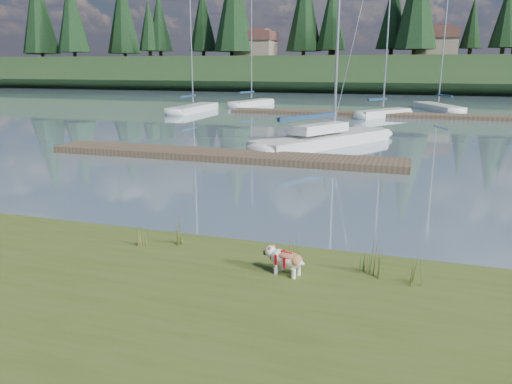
% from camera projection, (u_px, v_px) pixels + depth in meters
% --- Properties ---
extents(ground, '(200.00, 200.00, 0.00)m').
position_uv_depth(ground, '(364.00, 116.00, 40.10)').
color(ground, gray).
rests_on(ground, ground).
extents(bank, '(60.00, 9.00, 0.35)m').
position_uv_depth(bank, '(88.00, 353.00, 6.85)').
color(bank, '#414F1D').
rests_on(bank, ground).
extents(ridge, '(200.00, 20.00, 5.00)m').
position_uv_depth(ridge, '(393.00, 74.00, 79.14)').
color(ridge, '#1F3519').
rests_on(ridge, ground).
extents(bulldog, '(0.81, 0.45, 0.47)m').
position_uv_depth(bulldog, '(286.00, 259.00, 8.91)').
color(bulldog, silver).
rests_on(bulldog, bank).
extents(sailboat_main, '(6.63, 9.61, 14.20)m').
position_uv_depth(sailboat_main, '(333.00, 136.00, 25.77)').
color(sailboat_main, silver).
rests_on(sailboat_main, ground).
extents(dock_near, '(16.00, 2.00, 0.30)m').
position_uv_depth(dock_near, '(221.00, 155.00, 21.87)').
color(dock_near, '#4C3D2C').
rests_on(dock_near, ground).
extents(dock_far, '(26.00, 2.20, 0.30)m').
position_uv_depth(dock_far, '(389.00, 115.00, 39.47)').
color(dock_far, '#4C3D2C').
rests_on(dock_far, ground).
extents(sailboat_bg_0, '(1.70, 8.44, 12.17)m').
position_uv_depth(sailboat_bg_0, '(197.00, 107.00, 44.16)').
color(sailboat_bg_0, silver).
rests_on(sailboat_bg_0, ground).
extents(sailboat_bg_1, '(3.12, 7.19, 10.65)m').
position_uv_depth(sailboat_bg_1, '(255.00, 102.00, 50.02)').
color(sailboat_bg_1, silver).
rests_on(sailboat_bg_1, ground).
extents(sailboat_bg_2, '(4.57, 5.94, 9.70)m').
position_uv_depth(sailboat_bg_2, '(387.00, 112.00, 39.56)').
color(sailboat_bg_2, silver).
rests_on(sailboat_bg_2, ground).
extents(sailboat_bg_3, '(4.70, 8.29, 12.16)m').
position_uv_depth(sailboat_bg_3, '(435.00, 106.00, 45.16)').
color(sailboat_bg_3, silver).
rests_on(sailboat_bg_3, ground).
extents(weed_0, '(0.17, 0.14, 0.65)m').
position_uv_depth(weed_0, '(178.00, 232.00, 10.38)').
color(weed_0, '#475B23').
rests_on(weed_0, bank).
extents(weed_1, '(0.17, 0.14, 0.49)m').
position_uv_depth(weed_1, '(294.00, 248.00, 9.68)').
color(weed_1, '#475B23').
rests_on(weed_1, bank).
extents(weed_2, '(0.17, 0.14, 0.72)m').
position_uv_depth(weed_2, '(377.00, 260.00, 8.82)').
color(weed_2, '#475B23').
rests_on(weed_2, bank).
extents(weed_3, '(0.17, 0.14, 0.47)m').
position_uv_depth(weed_3, '(143.00, 237.00, 10.36)').
color(weed_3, '#475B23').
rests_on(weed_3, bank).
extents(weed_4, '(0.17, 0.14, 0.52)m').
position_uv_depth(weed_4, '(364.00, 261.00, 8.99)').
color(weed_4, '#475B23').
rests_on(weed_4, bank).
extents(weed_5, '(0.17, 0.14, 0.58)m').
position_uv_depth(weed_5, '(415.00, 272.00, 8.49)').
color(weed_5, '#475B23').
rests_on(weed_5, bank).
extents(mud_lip, '(60.00, 0.50, 0.14)m').
position_uv_depth(mud_lip, '(212.00, 250.00, 10.93)').
color(mud_lip, '#33281C').
rests_on(mud_lip, ground).
extents(conifer_0, '(5.72, 5.72, 14.15)m').
position_uv_depth(conifer_0, '(71.00, 14.00, 87.36)').
color(conifer_0, '#382619').
rests_on(conifer_0, ridge).
extents(conifer_1, '(4.40, 4.40, 11.30)m').
position_uv_depth(conifer_1, '(159.00, 21.00, 86.95)').
color(conifer_1, '#382619').
rests_on(conifer_1, ridge).
extents(conifer_2, '(6.60, 6.60, 16.05)m').
position_uv_depth(conifer_2, '(234.00, 3.00, 79.18)').
color(conifer_2, '#382619').
rests_on(conifer_2, ridge).
extents(conifer_3, '(4.84, 4.84, 12.25)m').
position_uv_depth(conifer_3, '(332.00, 14.00, 78.88)').
color(conifer_3, '#382619').
rests_on(conifer_3, ridge).
extents(conifer_5, '(3.96, 3.96, 10.35)m').
position_uv_depth(conifer_5, '(507.00, 14.00, 69.87)').
color(conifer_5, '#382619').
rests_on(conifer_5, ridge).
extents(house_0, '(6.30, 5.30, 4.65)m').
position_uv_depth(house_0, '(256.00, 44.00, 81.69)').
color(house_0, gray).
rests_on(house_0, ridge).
extents(house_1, '(6.30, 5.30, 4.65)m').
position_uv_depth(house_1, '(436.00, 42.00, 74.33)').
color(house_1, gray).
rests_on(house_1, ridge).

